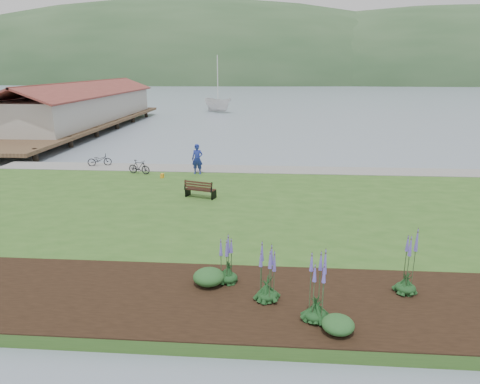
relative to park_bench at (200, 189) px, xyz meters
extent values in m
plane|color=gray|center=(2.05, -0.25, -0.89)|extent=(600.00, 600.00, 0.00)
cube|color=#30591F|center=(2.05, -2.25, -0.69)|extent=(34.00, 20.00, 0.40)
cube|color=gray|center=(2.05, 6.65, -0.47)|extent=(34.00, 2.20, 0.03)
cube|color=black|center=(5.05, -10.05, -0.47)|extent=(24.00, 4.40, 0.04)
cube|color=#4C3826|center=(-17.95, 25.75, -0.04)|extent=(8.00, 36.00, 0.30)
cube|color=#B2ADA3|center=(-17.95, 27.75, 1.61)|extent=(6.40, 28.00, 3.00)
cube|color=black|center=(0.03, 0.10, -0.05)|extent=(1.66, 0.99, 0.05)
cube|color=black|center=(-0.06, -0.18, 0.25)|extent=(1.55, 0.61, 0.49)
cube|color=black|center=(-0.70, 0.32, -0.27)|extent=(0.22, 0.53, 0.43)
cube|color=black|center=(0.76, -0.13, -0.27)|extent=(0.22, 0.53, 0.43)
imported|color=navy|center=(-1.01, 5.20, 0.65)|extent=(0.86, 0.61, 2.27)
imported|color=black|center=(-8.19, 6.95, -0.07)|extent=(1.01, 1.71, 0.85)
imported|color=black|center=(-4.75, 4.89, -0.03)|extent=(0.79, 1.57, 0.91)
imported|color=silver|center=(-4.90, 47.19, -0.89)|extent=(14.98, 14.99, 27.70)
cube|color=orange|center=(-3.03, 3.99, -0.35)|extent=(0.21, 0.28, 0.27)
ellipsoid|color=#143719|center=(5.00, -11.03, -0.29)|extent=(0.62, 0.62, 0.31)
cone|color=#574AAD|center=(5.00, -11.03, 0.86)|extent=(0.40, 0.40, 2.01)
ellipsoid|color=#143719|center=(7.89, -9.33, -0.29)|extent=(0.62, 0.62, 0.31)
cone|color=#574AAD|center=(7.89, -9.33, 0.88)|extent=(0.32, 0.32, 2.03)
ellipsoid|color=#143719|center=(2.42, -9.08, -0.29)|extent=(0.62, 0.62, 0.31)
cone|color=#574AAD|center=(2.42, -9.08, 0.62)|extent=(0.36, 0.36, 1.51)
ellipsoid|color=#143719|center=(3.68, -10.07, -0.29)|extent=(0.62, 0.62, 0.31)
cone|color=#574AAD|center=(3.68, -10.07, 0.68)|extent=(0.40, 0.40, 1.64)
ellipsoid|color=#1E4C21|center=(1.82, -9.26, -0.20)|extent=(1.00, 1.00, 0.50)
ellipsoid|color=#1E4C21|center=(5.54, -11.54, -0.23)|extent=(0.86, 0.86, 0.43)
camera|label=1|loc=(3.72, -21.35, 6.21)|focal=32.00mm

